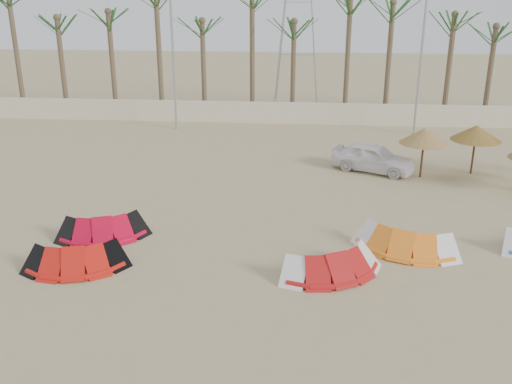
# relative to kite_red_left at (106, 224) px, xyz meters

# --- Properties ---
(ground) EXTENTS (120.00, 120.00, 0.00)m
(ground) POSITION_rel_kite_red_left_xyz_m (5.14, -4.74, -0.42)
(ground) COLOR tan
(ground) RESTS_ON ground
(boundary_wall) EXTENTS (60.00, 0.30, 1.30)m
(boundary_wall) POSITION_rel_kite_red_left_xyz_m (5.14, 17.26, 0.23)
(boundary_wall) COLOR beige
(boundary_wall) RESTS_ON ground
(palm_line) EXTENTS (52.00, 4.00, 7.70)m
(palm_line) POSITION_rel_kite_red_left_xyz_m (5.81, 18.76, 6.03)
(palm_line) COLOR brown
(palm_line) RESTS_ON ground
(lamp_b) EXTENTS (1.25, 0.14, 11.00)m
(lamp_b) POSITION_rel_kite_red_left_xyz_m (-0.82, 15.26, 5.35)
(lamp_b) COLOR #A5A8AD
(lamp_b) RESTS_ON ground
(lamp_c) EXTENTS (1.25, 0.14, 11.00)m
(lamp_c) POSITION_rel_kite_red_left_xyz_m (13.18, 15.26, 5.35)
(lamp_c) COLOR #A5A8AD
(lamp_c) RESTS_ON ground
(pylon) EXTENTS (3.00, 3.00, 14.00)m
(pylon) POSITION_rel_kite_red_left_xyz_m (6.14, 23.26, -0.42)
(pylon) COLOR #A5A8AD
(pylon) RESTS_ON ground
(kite_red_left) EXTENTS (3.38, 2.30, 0.90)m
(kite_red_left) POSITION_rel_kite_red_left_xyz_m (0.00, 0.00, 0.00)
(kite_red_left) COLOR red
(kite_red_left) RESTS_ON ground
(kite_red_mid) EXTENTS (3.36, 2.14, 0.90)m
(kite_red_mid) POSITION_rel_kite_red_left_xyz_m (-0.07, -2.30, 0.00)
(kite_red_mid) COLOR red
(kite_red_mid) RESTS_ON ground
(kite_red_right) EXTENTS (3.69, 2.69, 0.90)m
(kite_red_right) POSITION_rel_kite_red_left_xyz_m (7.74, -1.99, 0.00)
(kite_red_right) COLOR #B31515
(kite_red_right) RESTS_ON ground
(kite_orange) EXTENTS (3.74, 2.55, 0.90)m
(kite_orange) POSITION_rel_kite_red_left_xyz_m (10.17, -0.16, 0.00)
(kite_orange) COLOR orange
(kite_orange) RESTS_ON ground
(parasol_left) EXTENTS (2.18, 2.18, 2.28)m
(parasol_left) POSITION_rel_kite_red_left_xyz_m (12.09, 7.34, 1.50)
(parasol_left) COLOR #4C331E
(parasol_left) RESTS_ON ground
(parasol_right) EXTENTS (2.24, 2.24, 2.28)m
(parasol_right) POSITION_rel_kite_red_left_xyz_m (14.51, 8.07, 1.51)
(parasol_right) COLOR #4C331E
(parasol_right) RESTS_ON ground
(car) EXTENTS (4.14, 3.07, 1.31)m
(car) POSITION_rel_kite_red_left_xyz_m (10.02, 8.05, 0.24)
(car) COLOR white
(car) RESTS_ON ground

